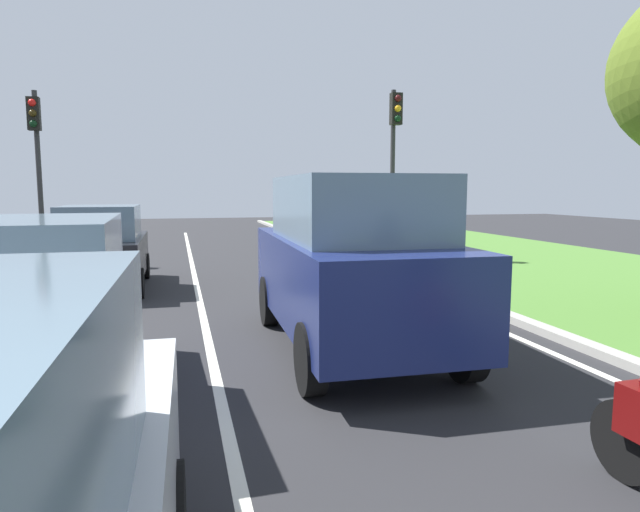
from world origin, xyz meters
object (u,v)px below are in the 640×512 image
(car_suv_ahead, at_px, (352,262))
(traffic_light_near_right, at_px, (394,144))
(car_sedan_left_lane, at_px, (28,322))
(car_hatchback_far, at_px, (103,248))
(traffic_light_overhead_left, at_px, (36,147))

(car_suv_ahead, distance_m, traffic_light_near_right, 9.69)
(car_sedan_left_lane, bearing_deg, traffic_light_near_right, 50.82)
(car_suv_ahead, height_order, car_hatchback_far, car_suv_ahead)
(car_sedan_left_lane, height_order, traffic_light_near_right, traffic_light_near_right)
(car_suv_ahead, bearing_deg, traffic_light_near_right, 66.04)
(car_sedan_left_lane, xyz_separation_m, car_hatchback_far, (-0.20, 6.94, -0.04))
(car_suv_ahead, bearing_deg, car_sedan_left_lane, -156.38)
(car_sedan_left_lane, height_order, car_hatchback_far, car_sedan_left_lane)
(car_suv_ahead, height_order, traffic_light_overhead_left, traffic_light_overhead_left)
(traffic_light_near_right, relative_size, traffic_light_overhead_left, 1.03)
(car_sedan_left_lane, distance_m, traffic_light_overhead_left, 12.19)
(car_hatchback_far, distance_m, traffic_light_overhead_left, 5.78)
(car_sedan_left_lane, bearing_deg, car_suv_ahead, 20.28)
(car_suv_ahead, xyz_separation_m, traffic_light_near_right, (4.02, 8.52, 2.26))
(car_sedan_left_lane, xyz_separation_m, traffic_light_near_right, (7.55, 9.97, 2.51))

